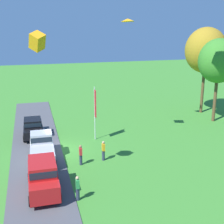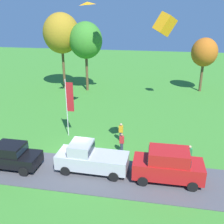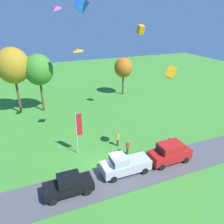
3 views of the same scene
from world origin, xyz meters
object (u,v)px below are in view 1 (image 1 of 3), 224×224
Objects in this scene: car_suv_near_entrance at (43,175)px; tree_far_left at (219,61)px; car_pickup_far_end at (42,147)px; car_sedan_mid_row at (33,127)px; person_watching_sky at (78,188)px; flag_banner at (95,107)px; kite_box_near_flag at (37,41)px; kite_diamond_over_trees at (128,20)px; person_on_lawn at (103,151)px; tree_far_right at (206,50)px; person_beside_suv at (81,155)px.

tree_far_left is at bearing 118.94° from car_suv_near_entrance.
car_suv_near_entrance is (5.39, -0.18, 0.19)m from car_pickup_far_end.
car_sedan_mid_row reaches higher than person_watching_sky.
flag_banner is 5.22× the size of kite_box_near_flag.
kite_box_near_flag is (6.61, -7.97, -1.29)m from kite_diamond_over_trees.
person_watching_sky is 11.00m from flag_banner.
car_sedan_mid_row is 11.18m from car_suv_near_entrance.
person_on_lawn is at bearing 73.42° from car_pickup_far_end.
tree_far_right is at bearing 124.95° from person_on_lawn.
car_pickup_far_end is 0.48× the size of tree_far_right.
car_pickup_far_end is 3.50m from person_beside_suv.
car_sedan_mid_row is 4.13× the size of kite_diamond_over_trees.
person_beside_suv is 21.77m from tree_far_right.
car_sedan_mid_row is 0.83× the size of flag_banner.
person_watching_sky is (1.56, 2.10, -0.42)m from car_suv_near_entrance.
tree_far_right is 9.92× the size of kite_diamond_over_trees.
tree_far_left is (-7.52, 16.87, 6.10)m from person_beside_suv.
kite_diamond_over_trees is (-3.89, 5.05, 10.46)m from person_beside_suv.
car_pickup_far_end is at bearing -75.65° from kite_diamond_over_trees.
car_pickup_far_end is 4.71× the size of kite_diamond_over_trees.
person_on_lawn is at bearing 37.48° from car_sedan_mid_row.
person_watching_sky is at bearing 11.27° from car_sedan_mid_row.
kite_diamond_over_trees is at bearing 66.82° from flag_banner.
person_watching_sky is at bearing -54.83° from tree_far_left.
kite_diamond_over_trees is at bearing 138.82° from person_on_lawn.
kite_diamond_over_trees is at bearing 132.23° from car_suv_near_entrance.
car_sedan_mid_row is 13.72m from kite_box_near_flag.
person_on_lawn is 1.60× the size of kite_diamond_over_trees.
person_beside_suv is (1.84, 2.97, -0.23)m from car_pickup_far_end.
kite_diamond_over_trees is at bearing -59.55° from tree_far_right.
person_beside_suv is 1.69× the size of kite_box_near_flag.
person_watching_sky is at bearing -28.87° from person_on_lawn.
person_on_lawn is 20.03m from tree_far_right.
car_suv_near_entrance is at bearing -61.06° from tree_far_left.
car_sedan_mid_row is at bearing -154.78° from person_beside_suv.
kite_box_near_flag is at bearing -46.96° from person_beside_suv.
car_suv_near_entrance is 0.87× the size of flag_banner.
tree_far_left is (-12.63, 17.92, 6.10)m from person_watching_sky.
car_sedan_mid_row is 4.36× the size of kite_box_near_flag.
car_sedan_mid_row is 13.94m from kite_diamond_over_trees.
tree_far_left is 8.86× the size of kite_diamond_over_trees.
kite_diamond_over_trees is (3.72, 8.64, 10.29)m from car_sedan_mid_row.
car_pickup_far_end is at bearing -65.44° from tree_far_right.
person_beside_suv is at bearing 138.50° from car_suv_near_entrance.
tree_far_right reaches higher than person_beside_suv.
person_beside_suv is 12.25m from kite_diamond_over_trees.
person_on_lawn is at bearing -41.18° from kite_diamond_over_trees.
car_suv_near_entrance is 4.55× the size of kite_box_near_flag.
person_watching_sky is 0.18× the size of tree_far_left.
car_pickup_far_end reaches higher than person_beside_suv.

